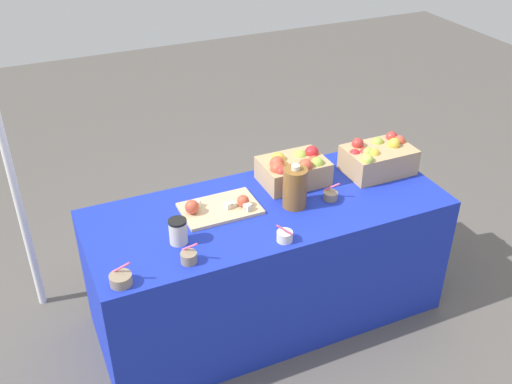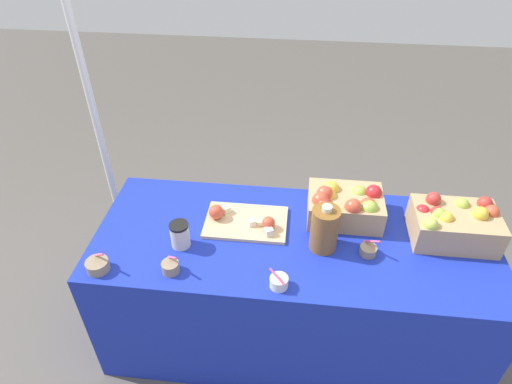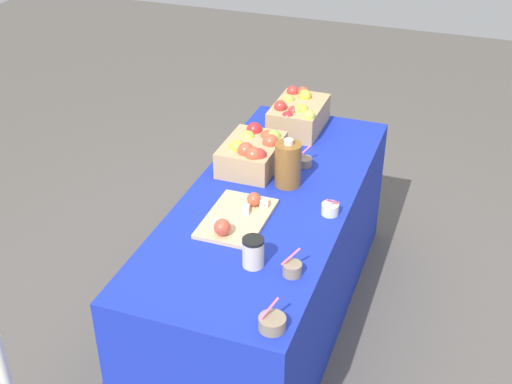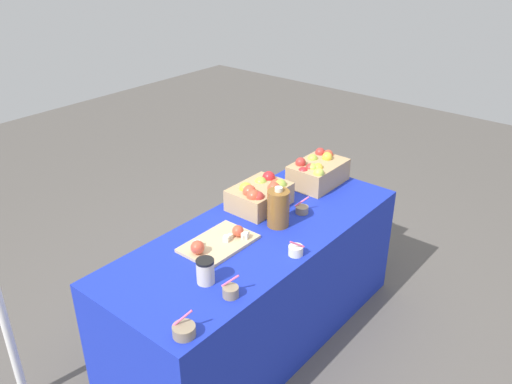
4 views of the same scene
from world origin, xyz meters
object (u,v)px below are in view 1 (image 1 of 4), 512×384
(tent_pole, at_px, (4,144))
(sample_bowl_near, at_px, (285,236))
(apple_crate_left, at_px, (378,158))
(cutting_board_front, at_px, (219,207))
(cider_jug, at_px, (295,188))
(sample_bowl_mid, at_px, (331,195))
(coffee_cup, at_px, (178,231))
(sample_bowl_far, at_px, (189,257))
(sample_bowl_extra, at_px, (121,279))
(apple_crate_middle, at_px, (294,169))

(tent_pole, bearing_deg, sample_bowl_near, -39.31)
(apple_crate_left, height_order, cutting_board_front, apple_crate_left)
(cutting_board_front, height_order, cider_jug, cider_jug)
(cutting_board_front, relative_size, tent_pole, 0.19)
(sample_bowl_mid, height_order, coffee_cup, coffee_cup)
(sample_bowl_mid, height_order, sample_bowl_far, sample_bowl_far)
(sample_bowl_far, distance_m, tent_pole, 1.16)
(apple_crate_left, distance_m, coffee_cup, 1.26)
(sample_bowl_far, bearing_deg, sample_bowl_near, -3.75)
(sample_bowl_extra, distance_m, tent_pole, 1.03)
(cutting_board_front, distance_m, sample_bowl_mid, 0.60)
(apple_crate_middle, height_order, sample_bowl_extra, apple_crate_middle)
(sample_bowl_extra, bearing_deg, sample_bowl_mid, 10.92)
(sample_bowl_far, relative_size, coffee_cup, 0.85)
(sample_bowl_near, bearing_deg, sample_bowl_far, 176.25)
(sample_bowl_far, height_order, cider_jug, cider_jug)
(sample_bowl_near, distance_m, sample_bowl_extra, 0.79)
(sample_bowl_near, bearing_deg, sample_bowl_extra, 179.56)
(apple_crate_left, relative_size, cider_jug, 1.58)
(sample_bowl_near, relative_size, coffee_cup, 0.79)
(cutting_board_front, bearing_deg, sample_bowl_near, -62.13)
(sample_bowl_extra, bearing_deg, coffee_cup, 30.38)
(apple_crate_middle, bearing_deg, tent_pole, 162.10)
(coffee_cup, bearing_deg, cider_jug, 5.46)
(cutting_board_front, xyz_separation_m, sample_bowl_far, (-0.28, -0.34, 0.01))
(cider_jug, distance_m, coffee_cup, 0.65)
(sample_bowl_extra, relative_size, tent_pole, 0.05)
(apple_crate_left, height_order, coffee_cup, apple_crate_left)
(sample_bowl_mid, bearing_deg, apple_crate_left, 21.39)
(apple_crate_middle, distance_m, sample_bowl_mid, 0.26)
(sample_bowl_extra, bearing_deg, sample_bowl_near, -0.44)
(apple_crate_middle, height_order, sample_bowl_mid, apple_crate_middle)
(apple_crate_left, height_order, sample_bowl_extra, apple_crate_left)
(apple_crate_left, height_order, sample_bowl_mid, apple_crate_left)
(cutting_board_front, distance_m, sample_bowl_extra, 0.70)
(apple_crate_left, relative_size, tent_pole, 0.18)
(tent_pole, bearing_deg, cutting_board_front, -30.82)
(apple_crate_left, xyz_separation_m, sample_bowl_far, (-1.25, -0.36, -0.06))
(cutting_board_front, bearing_deg, cider_jug, -16.53)
(sample_bowl_near, relative_size, tent_pole, 0.05)
(apple_crate_middle, xyz_separation_m, coffee_cup, (-0.76, -0.28, -0.02))
(cider_jug, bearing_deg, apple_crate_left, 12.28)
(sample_bowl_mid, height_order, tent_pole, tent_pole)
(apple_crate_left, xyz_separation_m, apple_crate_middle, (-0.49, 0.08, -0.00))
(cutting_board_front, bearing_deg, apple_crate_middle, 11.75)
(sample_bowl_near, height_order, coffee_cup, coffee_cup)
(sample_bowl_far, height_order, sample_bowl_extra, sample_bowl_extra)
(cider_jug, bearing_deg, sample_bowl_mid, -6.64)
(cutting_board_front, distance_m, cider_jug, 0.41)
(apple_crate_middle, distance_m, sample_bowl_far, 0.88)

